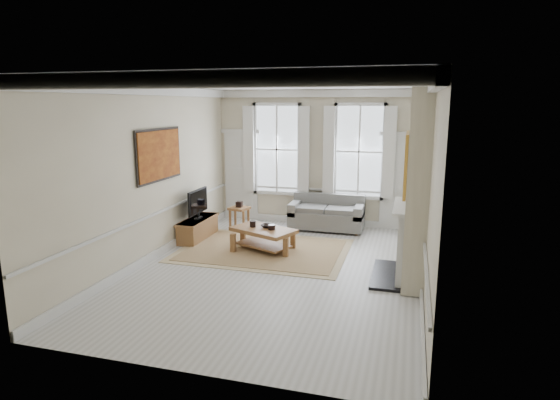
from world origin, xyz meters
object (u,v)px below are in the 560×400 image
(side_table, at_px, (239,211))
(coffee_table, at_px, (263,232))
(tv_stand, at_px, (198,229))
(sofa, at_px, (327,215))

(side_table, distance_m, coffee_table, 1.99)
(coffee_table, xyz_separation_m, tv_stand, (-1.72, 0.44, -0.17))
(side_table, xyz_separation_m, tv_stand, (-0.57, -1.17, -0.18))
(sofa, bearing_deg, side_table, -167.33)
(sofa, bearing_deg, tv_stand, -148.54)
(sofa, xyz_separation_m, tv_stand, (-2.70, -1.65, -0.12))
(sofa, height_order, side_table, sofa)
(sofa, distance_m, coffee_table, 2.31)
(side_table, xyz_separation_m, coffee_table, (1.15, -1.62, -0.02))
(coffee_table, relative_size, tv_stand, 1.12)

